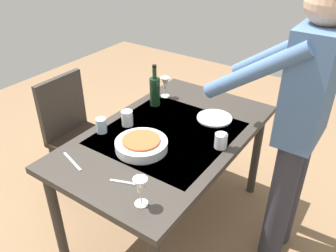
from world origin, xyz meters
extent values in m
plane|color=#846647|center=(0.00, 0.00, 0.00)|extent=(6.00, 6.00, 0.00)
cube|color=#332D28|center=(0.00, 0.00, 0.73)|extent=(1.42, 0.87, 0.04)
cube|color=beige|center=(0.00, 0.00, 0.75)|extent=(0.78, 0.74, 0.00)
cylinder|color=#332D28|center=(-0.64, -0.36, 0.36)|extent=(0.06, 0.06, 0.71)
cylinder|color=#332D28|center=(0.64, -0.36, 0.36)|extent=(0.06, 0.06, 0.71)
cylinder|color=#332D28|center=(-0.64, 0.36, 0.36)|extent=(0.06, 0.06, 0.71)
cube|color=black|center=(0.06, -0.73, 0.45)|extent=(0.40, 0.40, 0.04)
cube|color=#332D28|center=(0.06, -0.91, 0.70)|extent=(0.40, 0.04, 0.45)
cylinder|color=#332D28|center=(-0.11, -0.90, 0.23)|extent=(0.04, 0.04, 0.43)
cylinder|color=#332D28|center=(0.23, -0.90, 0.23)|extent=(0.04, 0.04, 0.43)
cylinder|color=#332D28|center=(-0.11, -0.56, 0.23)|extent=(0.04, 0.04, 0.43)
cylinder|color=#332D28|center=(0.23, -0.56, 0.23)|extent=(0.04, 0.04, 0.43)
cylinder|color=#2D2D38|center=(-0.11, 0.71, 0.44)|extent=(0.14, 0.14, 0.88)
cylinder|color=#2D2D38|center=(-0.31, 0.71, 0.44)|extent=(0.14, 0.14, 0.88)
cube|color=#47668E|center=(-0.21, 0.71, 1.18)|extent=(0.36, 0.20, 0.60)
sphere|color=tan|center=(-0.21, 0.71, 1.58)|extent=(0.22, 0.22, 0.22)
cylinder|color=#47668E|center=(-0.04, 0.48, 1.25)|extent=(0.08, 0.52, 0.40)
cylinder|color=#47668E|center=(-0.38, 0.48, 1.25)|extent=(0.08, 0.52, 0.40)
cylinder|color=black|center=(-0.25, -0.29, 0.85)|extent=(0.07, 0.07, 0.20)
cylinder|color=black|center=(-0.25, -0.29, 0.99)|extent=(0.03, 0.03, 0.08)
cylinder|color=black|center=(-0.25, -0.29, 1.04)|extent=(0.03, 0.03, 0.02)
cylinder|color=white|center=(0.58, 0.25, 0.76)|extent=(0.06, 0.06, 0.01)
cylinder|color=white|center=(0.58, 0.25, 0.80)|extent=(0.01, 0.01, 0.07)
cone|color=white|center=(0.58, 0.25, 0.87)|extent=(0.07, 0.07, 0.07)
cylinder|color=beige|center=(0.58, 0.25, 0.85)|extent=(0.03, 0.03, 0.03)
cylinder|color=white|center=(-0.40, -0.30, 0.76)|extent=(0.06, 0.06, 0.01)
cylinder|color=white|center=(-0.40, -0.30, 0.80)|extent=(0.01, 0.01, 0.07)
cone|color=white|center=(-0.40, -0.30, 0.87)|extent=(0.07, 0.07, 0.07)
cylinder|color=beige|center=(-0.40, -0.30, 0.85)|extent=(0.03, 0.03, 0.03)
cylinder|color=silver|center=(0.22, -0.34, 0.80)|extent=(0.07, 0.07, 0.09)
cylinder|color=silver|center=(0.07, -0.27, 0.80)|extent=(0.07, 0.07, 0.10)
cylinder|color=silver|center=(-0.04, 0.34, 0.80)|extent=(0.07, 0.07, 0.09)
cylinder|color=silver|center=(0.23, -0.03, 0.78)|extent=(0.30, 0.30, 0.05)
cylinder|color=#C6562D|center=(0.23, -0.03, 0.80)|extent=(0.22, 0.22, 0.03)
cylinder|color=silver|center=(-0.31, 0.15, 0.76)|extent=(0.23, 0.23, 0.01)
cube|color=silver|center=(0.53, -0.26, 0.76)|extent=(0.07, 0.20, 0.00)
cube|color=silver|center=(0.50, 0.10, 0.76)|extent=(0.08, 0.17, 0.00)
camera|label=1|loc=(1.49, 1.02, 1.90)|focal=37.25mm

